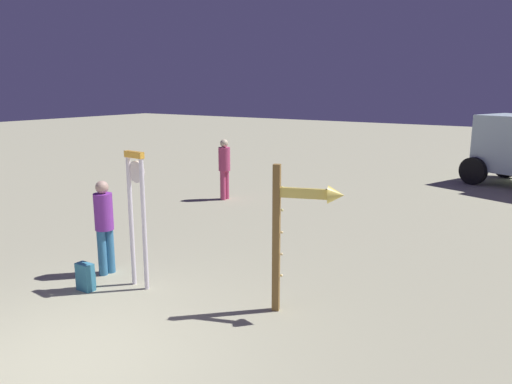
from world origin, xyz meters
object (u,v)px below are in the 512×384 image
Objects in this scene: person_near_clock at (104,223)px; person_distant at (224,166)px; standing_clock at (137,208)px; arrow_sign at (300,218)px; backpack at (86,277)px.

person_near_clock is 0.95× the size of person_distant.
person_distant is (-2.75, 5.87, -0.35)m from standing_clock.
standing_clock reaches higher than person_near_clock.
arrow_sign is 7.53m from person_distant.
person_near_clock is 6.08m from person_distant.
standing_clock is 1.03× the size of arrow_sign.
standing_clock reaches higher than arrow_sign.
person_near_clock is at bearing -171.83° from arrow_sign.
backpack is at bearing -136.11° from standing_clock.
person_distant is at bearing 107.61° from person_near_clock.
backpack is 6.84m from person_distant.
person_near_clock is at bearing -72.39° from person_distant.
arrow_sign is 3.57m from person_near_clock.
backpack is at bearing -71.72° from person_distant.
backpack is at bearing -66.14° from person_near_clock.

